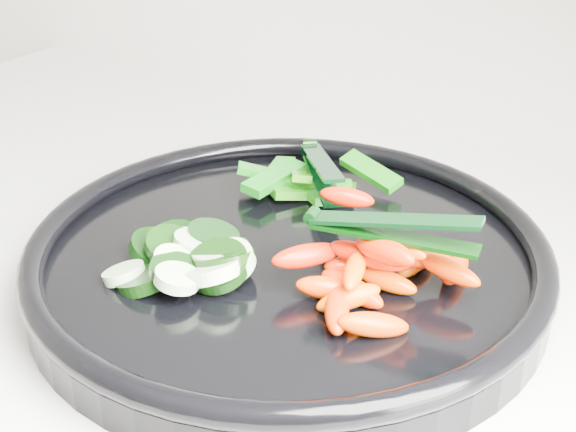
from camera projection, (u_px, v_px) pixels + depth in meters
The scene contains 6 objects.
veggie_tray at pixel (288, 258), 0.58m from camera, with size 0.42×0.42×0.04m.
cucumber_pile at pixel (188, 256), 0.55m from camera, with size 0.12×0.12×0.04m.
carrot_pile at pixel (375, 270), 0.52m from camera, with size 0.14×0.14×0.06m.
pepper_pile at pixel (307, 182), 0.66m from camera, with size 0.12×0.10×0.03m.
tong_carrot at pixel (388, 227), 0.51m from camera, with size 0.11×0.04×0.02m.
tong_pepper at pixel (320, 167), 0.65m from camera, with size 0.09×0.09×0.02m.
Camera 1 is at (-0.11, 1.27, 1.25)m, focal length 50.00 mm.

